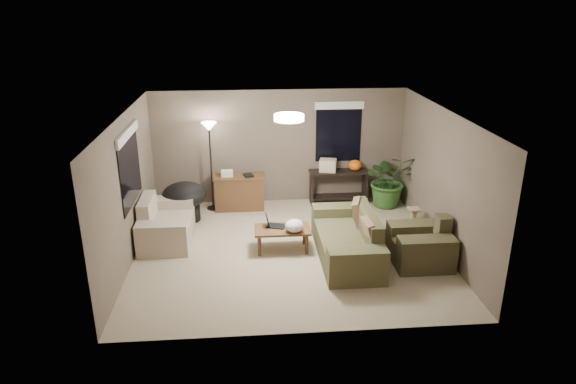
{
  "coord_description": "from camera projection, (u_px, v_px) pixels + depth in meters",
  "views": [
    {
      "loc": [
        -0.71,
        -8.34,
        4.25
      ],
      "look_at": [
        0.0,
        0.2,
        1.05
      ],
      "focal_mm": 32.0,
      "sensor_mm": 36.0,
      "label": 1
    }
  ],
  "objects": [
    {
      "name": "room_shell",
      "position": [
        289.0,
        185.0,
        8.89
      ],
      "size": [
        5.5,
        5.5,
        5.5
      ],
      "color": "tan",
      "rests_on": "ground"
    },
    {
      "name": "cardboard_box",
      "position": [
        328.0,
        165.0,
        11.19
      ],
      "size": [
        0.41,
        0.35,
        0.27
      ],
      "primitive_type": "cube",
      "rotation": [
        0.0,
        0.0,
        -0.25
      ],
      "color": "beige",
      "rests_on": "console_table"
    },
    {
      "name": "throw_pillows",
      "position": [
        364.0,
        222.0,
        8.9
      ],
      "size": [
        0.36,
        1.38,
        0.47
      ],
      "color": "#8C7251",
      "rests_on": "main_sofa"
    },
    {
      "name": "houseplant",
      "position": [
        389.0,
        185.0,
        11.19
      ],
      "size": [
        1.09,
        1.21,
        0.94
      ],
      "primitive_type": "imported",
      "color": "#2D5923",
      "rests_on": "ground"
    },
    {
      "name": "main_sofa",
      "position": [
        349.0,
        241.0,
        9.0
      ],
      "size": [
        0.95,
        2.2,
        0.85
      ],
      "color": "brown",
      "rests_on": "ground"
    },
    {
      "name": "laptop",
      "position": [
        273.0,
        224.0,
        9.26
      ],
      "size": [
        0.4,
        0.33,
        0.24
      ],
      "color": "black",
      "rests_on": "coffee_table"
    },
    {
      "name": "armchair",
      "position": [
        421.0,
        246.0,
        8.8
      ],
      "size": [
        0.95,
        1.0,
        0.85
      ],
      "color": "brown",
      "rests_on": "ground"
    },
    {
      "name": "pumpkin",
      "position": [
        355.0,
        165.0,
        11.24
      ],
      "size": [
        0.32,
        0.32,
        0.23
      ],
      "primitive_type": "ellipsoid",
      "rotation": [
        0.0,
        0.0,
        -0.14
      ],
      "color": "orange",
      "rests_on": "console_table"
    },
    {
      "name": "cat_scratching_post",
      "position": [
        413.0,
        222.0,
        9.97
      ],
      "size": [
        0.32,
        0.32,
        0.5
      ],
      "color": "tan",
      "rests_on": "ground"
    },
    {
      "name": "floor_lamp",
      "position": [
        210.0,
        137.0,
        10.64
      ],
      "size": [
        0.32,
        0.32,
        1.91
      ],
      "color": "black",
      "rests_on": "ground"
    },
    {
      "name": "plastic_bag",
      "position": [
        294.0,
        226.0,
        9.03
      ],
      "size": [
        0.42,
        0.4,
        0.23
      ],
      "primitive_type": "ellipsoid",
      "rotation": [
        0.0,
        0.0,
        -0.41
      ],
      "color": "white",
      "rests_on": "coffee_table"
    },
    {
      "name": "desk_papers",
      "position": [
        231.0,
        174.0,
        10.9
      ],
      "size": [
        0.7,
        0.29,
        0.12
      ],
      "color": "silver",
      "rests_on": "desk"
    },
    {
      "name": "desk",
      "position": [
        239.0,
        192.0,
        11.07
      ],
      "size": [
        1.1,
        0.5,
        0.75
      ],
      "color": "brown",
      "rests_on": "ground"
    },
    {
      "name": "ceiling_fixture",
      "position": [
        289.0,
        118.0,
        8.48
      ],
      "size": [
        0.5,
        0.5,
        0.1
      ],
      "primitive_type": "cylinder",
      "color": "white",
      "rests_on": "room_shell"
    },
    {
      "name": "window_left",
      "position": [
        129.0,
        154.0,
        8.78
      ],
      "size": [
        0.05,
        1.56,
        1.33
      ],
      "color": "black",
      "rests_on": "room_shell"
    },
    {
      "name": "loveseat",
      "position": [
        165.0,
        225.0,
        9.65
      ],
      "size": [
        0.9,
        1.6,
        0.85
      ],
      "color": "beige",
      "rests_on": "ground"
    },
    {
      "name": "coffee_table",
      "position": [
        282.0,
        232.0,
        9.22
      ],
      "size": [
        1.0,
        0.55,
        0.42
      ],
      "color": "brown",
      "rests_on": "ground"
    },
    {
      "name": "window_back",
      "position": [
        339.0,
        122.0,
        11.12
      ],
      "size": [
        1.06,
        0.05,
        1.33
      ],
      "color": "black",
      "rests_on": "room_shell"
    },
    {
      "name": "papasan_chair",
      "position": [
        185.0,
        199.0,
        10.46
      ],
      "size": [
        1.01,
        1.01,
        0.8
      ],
      "color": "black",
      "rests_on": "ground"
    },
    {
      "name": "console_table",
      "position": [
        338.0,
        184.0,
        11.37
      ],
      "size": [
        1.3,
        0.4,
        0.75
      ],
      "color": "black",
      "rests_on": "ground"
    }
  ]
}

